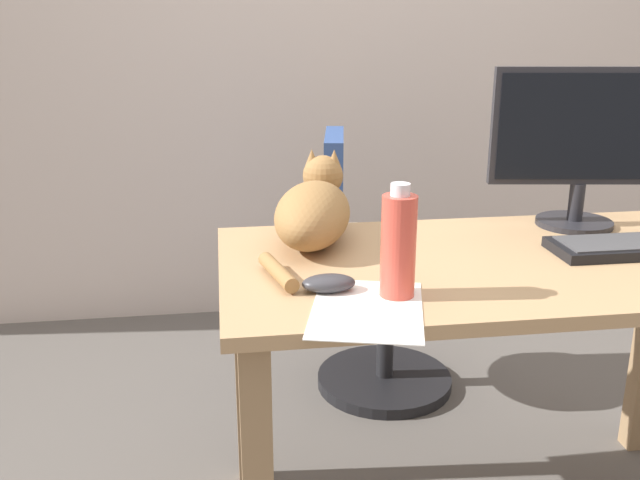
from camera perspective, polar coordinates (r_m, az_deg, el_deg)
back_wall at (r=3.07m, az=4.07°, el=18.00°), size 6.00×0.04×2.60m
desk at (r=1.72m, az=14.41°, el=-5.16°), size 1.31×0.68×0.75m
office_chair at (r=2.45m, az=4.29°, el=-3.55°), size 0.49×0.48×0.92m
monitor at (r=1.95m, az=20.61°, el=7.51°), size 0.48×0.20×0.41m
cat at (r=1.73m, az=-0.52°, el=2.48°), size 0.28×0.59×0.20m
computer_mouse at (r=1.42m, az=0.72°, el=-3.53°), size 0.11×0.06×0.04m
paper_sheet at (r=1.35m, az=3.85°, el=-5.61°), size 0.28×0.34×0.00m
water_bottle at (r=1.38m, az=6.39°, el=-0.40°), size 0.07×0.07×0.23m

